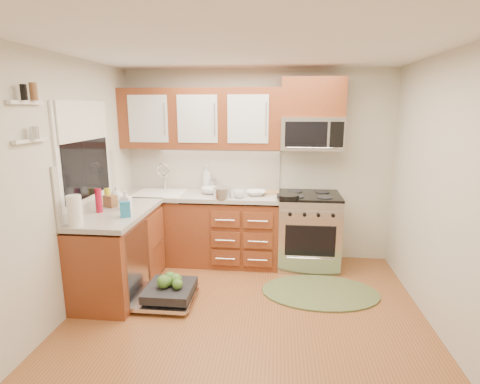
# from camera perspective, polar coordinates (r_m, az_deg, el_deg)

# --- Properties ---
(floor) EXTENTS (3.50, 3.50, 0.00)m
(floor) POSITION_cam_1_polar(r_m,az_deg,el_deg) (3.79, 0.81, -19.31)
(floor) COLOR brown
(floor) RESTS_ON ground
(ceiling) EXTENTS (3.50, 3.50, 0.00)m
(ceiling) POSITION_cam_1_polar(r_m,az_deg,el_deg) (3.25, 0.96, 21.41)
(ceiling) COLOR white
(ceiling) RESTS_ON ground
(wall_back) EXTENTS (3.50, 0.04, 2.50)m
(wall_back) POSITION_cam_1_polar(r_m,az_deg,el_deg) (5.02, 2.66, 3.98)
(wall_back) COLOR beige
(wall_back) RESTS_ON ground
(wall_front) EXTENTS (3.50, 0.04, 2.50)m
(wall_front) POSITION_cam_1_polar(r_m,az_deg,el_deg) (1.66, -4.69, -14.46)
(wall_front) COLOR beige
(wall_front) RESTS_ON ground
(wall_left) EXTENTS (0.04, 3.50, 2.50)m
(wall_left) POSITION_cam_1_polar(r_m,az_deg,el_deg) (3.87, -25.92, 0.10)
(wall_left) COLOR beige
(wall_left) RESTS_ON ground
(wall_right) EXTENTS (0.04, 3.50, 2.50)m
(wall_right) POSITION_cam_1_polar(r_m,az_deg,el_deg) (3.60, 29.84, -1.16)
(wall_right) COLOR beige
(wall_right) RESTS_ON ground
(base_cabinet_back) EXTENTS (2.05, 0.60, 0.85)m
(base_cabinet_back) POSITION_cam_1_polar(r_m,az_deg,el_deg) (5.01, -5.98, -5.78)
(base_cabinet_back) COLOR brown
(base_cabinet_back) RESTS_ON ground
(base_cabinet_left) EXTENTS (0.60, 1.25, 0.85)m
(base_cabinet_left) POSITION_cam_1_polar(r_m,az_deg,el_deg) (4.40, -17.91, -9.02)
(base_cabinet_left) COLOR brown
(base_cabinet_left) RESTS_ON ground
(countertop_back) EXTENTS (2.07, 0.64, 0.05)m
(countertop_back) POSITION_cam_1_polar(r_m,az_deg,el_deg) (4.88, -6.13, -0.52)
(countertop_back) COLOR #A7A199
(countertop_back) RESTS_ON base_cabinet_back
(countertop_left) EXTENTS (0.64, 1.27, 0.05)m
(countertop_left) POSITION_cam_1_polar(r_m,az_deg,el_deg) (4.25, -18.22, -3.06)
(countertop_left) COLOR #A7A199
(countertop_left) RESTS_ON base_cabinet_left
(backsplash_back) EXTENTS (2.05, 0.02, 0.57)m
(backsplash_back) POSITION_cam_1_polar(r_m,az_deg,el_deg) (5.10, -5.53, 3.63)
(backsplash_back) COLOR beige
(backsplash_back) RESTS_ON ground
(backsplash_left) EXTENTS (0.02, 1.25, 0.57)m
(backsplash_left) POSITION_cam_1_polar(r_m,az_deg,el_deg) (4.31, -22.08, 1.09)
(backsplash_left) COLOR beige
(backsplash_left) RESTS_ON ground
(upper_cabinets) EXTENTS (2.05, 0.35, 0.75)m
(upper_cabinets) POSITION_cam_1_polar(r_m,az_deg,el_deg) (4.88, -6.07, 11.06)
(upper_cabinets) COLOR brown
(upper_cabinets) RESTS_ON ground
(cabinet_over_mw) EXTENTS (0.76, 0.35, 0.47)m
(cabinet_over_mw) POSITION_cam_1_polar(r_m,az_deg,el_deg) (4.79, 11.04, 13.98)
(cabinet_over_mw) COLOR brown
(cabinet_over_mw) RESTS_ON ground
(range) EXTENTS (0.76, 0.64, 0.95)m
(range) POSITION_cam_1_polar(r_m,az_deg,el_deg) (4.89, 10.36, -5.78)
(range) COLOR silver
(range) RESTS_ON ground
(microwave) EXTENTS (0.76, 0.38, 0.40)m
(microwave) POSITION_cam_1_polar(r_m,az_deg,el_deg) (4.78, 10.84, 8.77)
(microwave) COLOR silver
(microwave) RESTS_ON ground
(sink) EXTENTS (0.62, 0.50, 0.26)m
(sink) POSITION_cam_1_polar(r_m,az_deg,el_deg) (5.02, -12.03, -1.53)
(sink) COLOR white
(sink) RESTS_ON ground
(dishwasher) EXTENTS (0.70, 0.60, 0.20)m
(dishwasher) POSITION_cam_1_polar(r_m,az_deg,el_deg) (4.15, -11.13, -14.95)
(dishwasher) COLOR silver
(dishwasher) RESTS_ON ground
(window) EXTENTS (0.03, 1.05, 1.05)m
(window) POSITION_cam_1_polar(r_m,az_deg,el_deg) (4.24, -22.62, 5.53)
(window) COLOR white
(window) RESTS_ON ground
(window_blind) EXTENTS (0.02, 0.96, 0.40)m
(window_blind) POSITION_cam_1_polar(r_m,az_deg,el_deg) (4.21, -22.70, 9.99)
(window_blind) COLOR white
(window_blind) RESTS_ON ground
(shelf_upper) EXTENTS (0.04, 0.40, 0.03)m
(shelf_upper) POSITION_cam_1_polar(r_m,az_deg,el_deg) (3.48, -29.82, 11.76)
(shelf_upper) COLOR white
(shelf_upper) RESTS_ON ground
(shelf_lower) EXTENTS (0.04, 0.40, 0.03)m
(shelf_lower) POSITION_cam_1_polar(r_m,az_deg,el_deg) (3.49, -29.28, 6.87)
(shelf_lower) COLOR white
(shelf_lower) RESTS_ON ground
(rug) EXTENTS (1.36, 0.96, 0.02)m
(rug) POSITION_cam_1_polar(r_m,az_deg,el_deg) (4.39, 12.10, -14.69)
(rug) COLOR #5F6C3E
(rug) RESTS_ON ground
(skillet) EXTENTS (0.33, 0.33, 0.05)m
(skillet) POSITION_cam_1_polar(r_m,az_deg,el_deg) (4.50, 7.29, -0.68)
(skillet) COLOR black
(skillet) RESTS_ON range
(stock_pot) EXTENTS (0.24, 0.24, 0.13)m
(stock_pot) POSITION_cam_1_polar(r_m,az_deg,el_deg) (4.59, -2.70, -0.14)
(stock_pot) COLOR silver
(stock_pot) RESTS_ON countertop_back
(cutting_board) EXTENTS (0.34, 0.26, 0.02)m
(cutting_board) POSITION_cam_1_polar(r_m,az_deg,el_deg) (4.87, 4.09, -0.05)
(cutting_board) COLOR tan
(cutting_board) RESTS_ON countertop_back
(canister) EXTENTS (0.10, 0.10, 0.15)m
(canister) POSITION_cam_1_polar(r_m,az_deg,el_deg) (5.03, -4.15, 1.12)
(canister) COLOR silver
(canister) RESTS_ON countertop_back
(paper_towel_roll) EXTENTS (0.17, 0.17, 0.29)m
(paper_towel_roll) POSITION_cam_1_polar(r_m,az_deg,el_deg) (3.81, -23.88, -2.63)
(paper_towel_roll) COLOR white
(paper_towel_roll) RESTS_ON countertop_left
(mustard_bottle) EXTENTS (0.07, 0.07, 0.20)m
(mustard_bottle) POSITION_cam_1_polar(r_m,az_deg,el_deg) (4.45, -19.51, -0.79)
(mustard_bottle) COLOR yellow
(mustard_bottle) RESTS_ON countertop_left
(red_bottle) EXTENTS (0.07, 0.07, 0.25)m
(red_bottle) POSITION_cam_1_polar(r_m,az_deg,el_deg) (4.22, -20.74, -1.22)
(red_bottle) COLOR #A60D24
(red_bottle) RESTS_ON countertop_left
(wooden_box) EXTENTS (0.16, 0.14, 0.13)m
(wooden_box) POSITION_cam_1_polar(r_m,az_deg,el_deg) (4.42, -19.15, -1.32)
(wooden_box) COLOR brown
(wooden_box) RESTS_ON countertop_left
(blue_carton) EXTENTS (0.12, 0.09, 0.16)m
(blue_carton) POSITION_cam_1_polar(r_m,az_deg,el_deg) (3.95, -17.09, -2.55)
(blue_carton) COLOR teal
(blue_carton) RESTS_ON countertop_left
(bowl_a) EXTENTS (0.28, 0.28, 0.06)m
(bowl_a) POSITION_cam_1_polar(r_m,az_deg,el_deg) (4.74, 2.43, -0.15)
(bowl_a) COLOR #999999
(bowl_a) RESTS_ON countertop_back
(bowl_b) EXTENTS (0.29, 0.29, 0.08)m
(bowl_b) POSITION_cam_1_polar(r_m,az_deg,el_deg) (4.85, -4.48, 0.23)
(bowl_b) COLOR #999999
(bowl_b) RESTS_ON countertop_back
(cup) EXTENTS (0.17, 0.17, 0.11)m
(cup) POSITION_cam_1_polar(r_m,az_deg,el_deg) (4.59, -0.15, -0.27)
(cup) COLOR #999999
(cup) RESTS_ON countertop_back
(soap_bottle_a) EXTENTS (0.16, 0.16, 0.33)m
(soap_bottle_a) POSITION_cam_1_polar(r_m,az_deg,el_deg) (5.06, -5.10, 2.19)
(soap_bottle_a) COLOR #999999
(soap_bottle_a) RESTS_ON countertop_back
(soap_bottle_b) EXTENTS (0.10, 0.10, 0.21)m
(soap_bottle_b) POSITION_cam_1_polar(r_m,az_deg,el_deg) (4.27, -16.94, -1.13)
(soap_bottle_b) COLOR #999999
(soap_bottle_b) RESTS_ON countertop_left
(soap_bottle_c) EXTENTS (0.17, 0.17, 0.18)m
(soap_bottle_c) POSITION_cam_1_polar(r_m,az_deg,el_deg) (4.66, -18.28, -0.26)
(soap_bottle_c) COLOR #999999
(soap_bottle_c) RESTS_ON countertop_left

